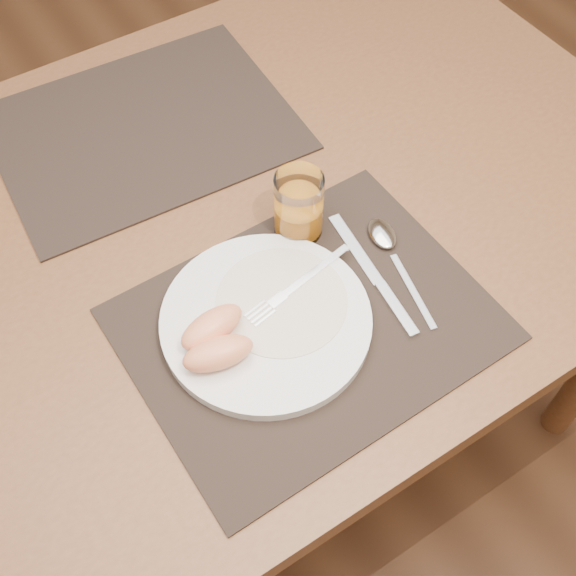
% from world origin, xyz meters
% --- Properties ---
extents(ground, '(5.00, 5.00, 0.00)m').
position_xyz_m(ground, '(0.00, 0.00, 0.00)').
color(ground, '#57351E').
rests_on(ground, ground).
extents(table, '(1.40, 0.90, 0.75)m').
position_xyz_m(table, '(0.00, 0.00, 0.67)').
color(table, brown).
rests_on(table, ground).
extents(placemat_near, '(0.46, 0.36, 0.00)m').
position_xyz_m(placemat_near, '(0.02, -0.22, 0.75)').
color(placemat_near, black).
rests_on(placemat_near, table).
extents(placemat_far, '(0.47, 0.38, 0.00)m').
position_xyz_m(placemat_far, '(0.00, 0.22, 0.75)').
color(placemat_far, black).
rests_on(placemat_far, table).
extents(plate, '(0.27, 0.27, 0.02)m').
position_xyz_m(plate, '(-0.03, -0.19, 0.76)').
color(plate, white).
rests_on(plate, placemat_near).
extents(plate_dressing, '(0.17, 0.17, 0.00)m').
position_xyz_m(plate_dressing, '(0.00, -0.18, 0.77)').
color(plate_dressing, white).
rests_on(plate_dressing, plate).
extents(fork, '(0.17, 0.05, 0.00)m').
position_xyz_m(fork, '(0.02, -0.17, 0.77)').
color(fork, silver).
rests_on(fork, plate).
extents(knife, '(0.04, 0.22, 0.01)m').
position_xyz_m(knife, '(0.13, -0.22, 0.76)').
color(knife, silver).
rests_on(knife, placemat_near).
extents(spoon, '(0.06, 0.19, 0.01)m').
position_xyz_m(spoon, '(0.18, -0.17, 0.76)').
color(spoon, silver).
rests_on(spoon, placemat_near).
extents(juice_glass, '(0.07, 0.07, 0.10)m').
position_xyz_m(juice_glass, '(0.09, -0.08, 0.80)').
color(juice_glass, white).
rests_on(juice_glass, placemat_near).
extents(grapefruit_wedges, '(0.11, 0.09, 0.04)m').
position_xyz_m(grapefruit_wedges, '(-0.10, -0.20, 0.79)').
color(grapefruit_wedges, '#F79764').
rests_on(grapefruit_wedges, plate).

